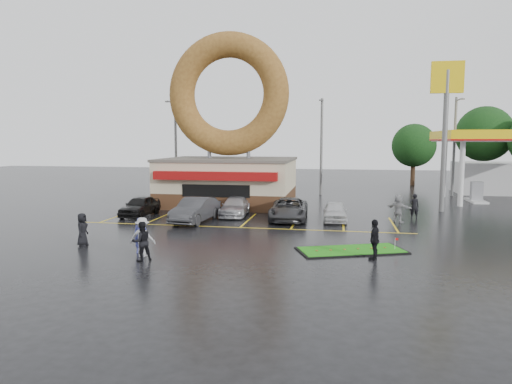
% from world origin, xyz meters
% --- Properties ---
extents(ground, '(120.00, 120.00, 0.00)m').
position_xyz_m(ground, '(0.00, 0.00, 0.00)').
color(ground, black).
rests_on(ground, ground).
extents(donut_shop, '(10.20, 8.70, 13.50)m').
position_xyz_m(donut_shop, '(-3.00, 12.97, 4.46)').
color(donut_shop, '#472B19').
rests_on(donut_shop, ground).
extents(gas_station, '(12.30, 13.65, 5.90)m').
position_xyz_m(gas_station, '(20.00, 20.94, 3.70)').
color(gas_station, silver).
rests_on(gas_station, ground).
extents(shell_sign, '(2.20, 0.36, 10.60)m').
position_xyz_m(shell_sign, '(13.00, 12.00, 7.38)').
color(shell_sign, slate).
rests_on(shell_sign, ground).
extents(streetlight_left, '(0.40, 2.21, 9.00)m').
position_xyz_m(streetlight_left, '(-10.00, 19.92, 4.78)').
color(streetlight_left, slate).
rests_on(streetlight_left, ground).
extents(streetlight_mid, '(0.40, 2.21, 9.00)m').
position_xyz_m(streetlight_mid, '(4.00, 20.92, 4.78)').
color(streetlight_mid, slate).
rests_on(streetlight_mid, ground).
extents(streetlight_right, '(0.40, 2.21, 9.00)m').
position_xyz_m(streetlight_right, '(16.00, 21.92, 4.78)').
color(streetlight_right, slate).
rests_on(streetlight_right, ground).
extents(tree_far_c, '(6.30, 6.30, 9.00)m').
position_xyz_m(tree_far_c, '(22.00, 34.00, 5.84)').
color(tree_far_c, '#332114').
rests_on(tree_far_c, ground).
extents(tree_far_d, '(4.90, 4.90, 7.00)m').
position_xyz_m(tree_far_d, '(14.00, 32.00, 4.53)').
color(tree_far_d, '#332114').
rests_on(tree_far_d, ground).
extents(car_black, '(1.70, 4.04, 1.36)m').
position_xyz_m(car_black, '(-7.56, 6.25, 0.68)').
color(car_black, black).
rests_on(car_black, ground).
extents(car_dgrey, '(2.16, 4.82, 1.54)m').
position_xyz_m(car_dgrey, '(-3.15, 4.74, 0.77)').
color(car_dgrey, '#323235').
rests_on(car_dgrey, ground).
extents(car_silver, '(1.96, 4.34, 1.23)m').
position_xyz_m(car_silver, '(-1.26, 7.59, 0.62)').
color(car_silver, '#A6A7AB').
rests_on(car_silver, ground).
extents(car_grey, '(2.52, 5.11, 1.39)m').
position_xyz_m(car_grey, '(2.54, 6.53, 0.70)').
color(car_grey, '#333235').
rests_on(car_grey, ground).
extents(car_white, '(1.57, 3.66, 1.23)m').
position_xyz_m(car_white, '(5.47, 6.61, 0.62)').
color(car_white, silver).
rests_on(car_white, ground).
extents(person_blue, '(0.67, 0.53, 1.61)m').
position_xyz_m(person_blue, '(-3.16, -3.34, 0.81)').
color(person_blue, navy).
rests_on(person_blue, ground).
extents(person_blackjkt, '(1.04, 1.03, 1.70)m').
position_xyz_m(person_blackjkt, '(-2.50, -4.65, 0.85)').
color(person_blackjkt, black).
rests_on(person_blackjkt, ground).
extents(person_hoodie, '(1.17, 0.74, 1.74)m').
position_xyz_m(person_hoodie, '(-2.79, -3.93, 0.87)').
color(person_hoodie, '#9B9B9D').
rests_on(person_hoodie, ground).
extents(person_bystander, '(0.62, 0.85, 1.61)m').
position_xyz_m(person_bystander, '(-6.53, -2.53, 0.80)').
color(person_bystander, black).
rests_on(person_bystander, ground).
extents(person_cameraman, '(0.73, 1.11, 1.75)m').
position_xyz_m(person_cameraman, '(7.23, -2.62, 0.88)').
color(person_cameraman, black).
rests_on(person_cameraman, ground).
extents(person_walker_near, '(1.61, 1.35, 1.74)m').
position_xyz_m(person_walker_near, '(9.38, 6.95, 0.87)').
color(person_walker_near, '#99999B').
rests_on(person_walker_near, ground).
extents(person_walker_far, '(0.61, 0.41, 1.65)m').
position_xyz_m(person_walker_far, '(10.56, 8.41, 0.83)').
color(person_walker_far, black).
rests_on(person_walker_far, ground).
extents(dumpster, '(1.99, 1.51, 1.30)m').
position_xyz_m(dumpster, '(-8.03, 12.45, 0.65)').
color(dumpster, '#1C4923').
rests_on(dumpster, ground).
extents(putting_green, '(5.33, 3.72, 0.61)m').
position_xyz_m(putting_green, '(6.30, -1.27, 0.04)').
color(putting_green, black).
rests_on(putting_green, ground).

